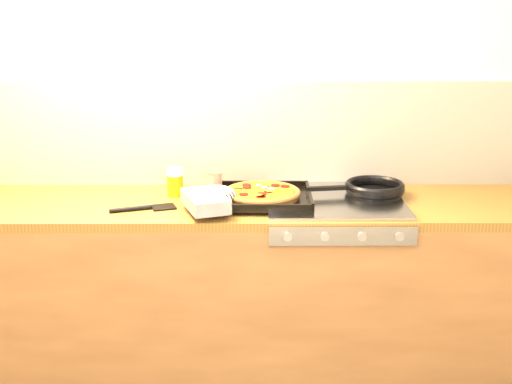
{
  "coord_description": "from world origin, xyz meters",
  "views": [
    {
      "loc": [
        0.09,
        -1.63,
        1.74
      ],
      "look_at": [
        0.1,
        1.08,
        0.95
      ],
      "focal_mm": 45.0,
      "sensor_mm": 36.0,
      "label": 1
    }
  ],
  "objects_px": {
    "frying_pan": "(373,189)",
    "juice_glass": "(175,182)",
    "tomato_can": "(215,183)",
    "pizza_on_tray": "(247,195)"
  },
  "relations": [
    {
      "from": "frying_pan",
      "to": "tomato_can",
      "type": "height_order",
      "value": "tomato_can"
    },
    {
      "from": "frying_pan",
      "to": "juice_glass",
      "type": "height_order",
      "value": "juice_glass"
    },
    {
      "from": "tomato_can",
      "to": "juice_glass",
      "type": "relative_size",
      "value": 0.77
    },
    {
      "from": "tomato_can",
      "to": "juice_glass",
      "type": "distance_m",
      "value": 0.18
    },
    {
      "from": "frying_pan",
      "to": "juice_glass",
      "type": "distance_m",
      "value": 0.91
    },
    {
      "from": "pizza_on_tray",
      "to": "juice_glass",
      "type": "relative_size",
      "value": 4.38
    },
    {
      "from": "tomato_can",
      "to": "juice_glass",
      "type": "bearing_deg",
      "value": -167.55
    },
    {
      "from": "pizza_on_tray",
      "to": "frying_pan",
      "type": "xyz_separation_m",
      "value": [
        0.58,
        0.13,
        -0.01
      ]
    },
    {
      "from": "juice_glass",
      "to": "pizza_on_tray",
      "type": "bearing_deg",
      "value": -24.96
    },
    {
      "from": "frying_pan",
      "to": "juice_glass",
      "type": "bearing_deg",
      "value": 178.42
    }
  ]
}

